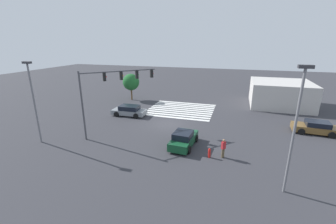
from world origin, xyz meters
TOP-DOWN VIEW (x-y plane):
  - ground_plane at (0.00, 0.00)m, footprint 123.85×123.85m
  - crosswalk_markings at (0.00, -6.43)m, footprint 9.42×8.20m
  - traffic_signal_mast at (4.65, 4.65)m, footprint 5.71×5.71m
  - car_0 at (-3.20, 5.30)m, footprint 2.30×4.36m
  - car_1 at (-16.22, -2.06)m, footprint 4.61×2.39m
  - car_2 at (6.04, -1.71)m, footprint 4.58×2.30m
  - corner_building at (-14.18, -13.21)m, footprint 8.60×8.60m
  - pedestrian at (-6.98, 6.49)m, footprint 0.41×0.41m
  - street_light_pole_a at (-11.22, 10.04)m, footprint 0.80×0.36m
  - street_light_pole_b at (10.62, 8.64)m, footprint 0.80×0.36m
  - tree_corner_a at (9.54, -9.66)m, footprint 2.78×2.78m
  - fire_hydrant at (-5.86, 6.84)m, footprint 0.22×0.22m

SIDE VIEW (x-z plane):
  - ground_plane at x=0.00m, z-range 0.00..0.00m
  - crosswalk_markings at x=0.00m, z-range 0.00..0.01m
  - fire_hydrant at x=-5.86m, z-range 0.00..0.86m
  - car_1 at x=-16.22m, z-range -0.03..1.36m
  - car_2 at x=6.04m, z-range -0.02..1.36m
  - car_0 at x=-3.20m, z-range -0.05..1.47m
  - pedestrian at x=-6.98m, z-range 0.10..1.82m
  - corner_building at x=-14.18m, z-range 0.00..3.78m
  - tree_corner_a at x=9.54m, z-range 0.83..5.30m
  - street_light_pole_b at x=10.62m, z-range 0.79..8.71m
  - street_light_pole_a at x=-11.22m, z-range 0.80..9.17m
  - traffic_signal_mast at x=4.65m, z-range 1.84..8.82m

